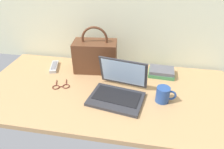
{
  "coord_description": "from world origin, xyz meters",
  "views": [
    {
      "loc": [
        0.22,
        -1.0,
        0.79
      ],
      "look_at": [
        0.04,
        0.0,
        0.15
      ],
      "focal_mm": 32.18,
      "sensor_mm": 36.0,
      "label": 1
    }
  ],
  "objects": [
    {
      "name": "remote_control_near",
      "position": [
        -0.44,
        0.2,
        0.04
      ],
      "size": [
        0.09,
        0.17,
        0.02
      ],
      "color": "#B7B7B7",
      "rests_on": "desk"
    },
    {
      "name": "laptop",
      "position": [
        0.09,
        -0.04,
        0.08
      ],
      "size": [
        0.35,
        0.32,
        0.21
      ],
      "color": "#2D2D33",
      "rests_on": "desk"
    },
    {
      "name": "coffee_mug",
      "position": [
        0.35,
        -0.05,
        0.08
      ],
      "size": [
        0.12,
        0.08,
        0.09
      ],
      "color": "#26478C",
      "rests_on": "desk"
    },
    {
      "name": "desk",
      "position": [
        0.0,
        0.0,
        0.01
      ],
      "size": [
        1.6,
        0.76,
        0.03
      ],
      "color": "tan",
      "rests_on": "ground"
    },
    {
      "name": "eyeglasses",
      "position": [
        -0.29,
        -0.02,
        0.03
      ],
      "size": [
        0.12,
        0.13,
        0.01
      ],
      "color": "#591E19",
      "rests_on": "desk"
    },
    {
      "name": "handbag",
      "position": [
        -0.12,
        0.24,
        0.15
      ],
      "size": [
        0.31,
        0.19,
        0.33
      ],
      "color": "#59331E",
      "rests_on": "desk"
    },
    {
      "name": "book_stack",
      "position": [
        0.35,
        0.24,
        0.05
      ],
      "size": [
        0.19,
        0.14,
        0.05
      ],
      "color": "#3F7F4C",
      "rests_on": "desk"
    }
  ]
}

